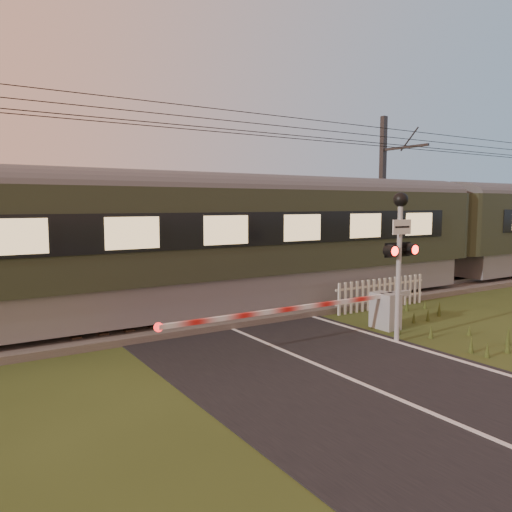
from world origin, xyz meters
TOP-DOWN VIEW (x-y plane):
  - ground at (0.00, 0.00)m, footprint 160.00×160.00m
  - road at (0.02, -0.23)m, footprint 6.00×140.00m
  - track_bed at (0.00, 6.50)m, footprint 140.00×3.40m
  - overhead_wires at (0.00, 6.50)m, footprint 120.00×0.62m
  - train at (10.79, 6.50)m, footprint 42.40×2.92m
  - boom_gate at (3.12, 2.74)m, footprint 7.44×0.75m
  - crossing_signal at (2.82, 1.65)m, footprint 0.93×0.37m
  - picket_fence at (5.40, 4.60)m, footprint 3.88×0.08m
  - catenary_mast at (9.73, 8.72)m, footprint 0.22×2.46m

SIDE VIEW (x-z plane):
  - ground at x=0.00m, z-range 0.00..0.00m
  - road at x=0.02m, z-range 0.00..0.03m
  - track_bed at x=0.00m, z-range -0.13..0.26m
  - picket_fence at x=5.40m, z-range 0.01..1.00m
  - boom_gate at x=3.12m, z-range 0.06..1.05m
  - train at x=10.79m, z-range 0.28..4.23m
  - crossing_signal at x=2.82m, z-range 0.68..4.32m
  - catenary_mast at x=9.73m, z-range 0.14..7.22m
  - overhead_wires at x=0.00m, z-range 5.41..6.04m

